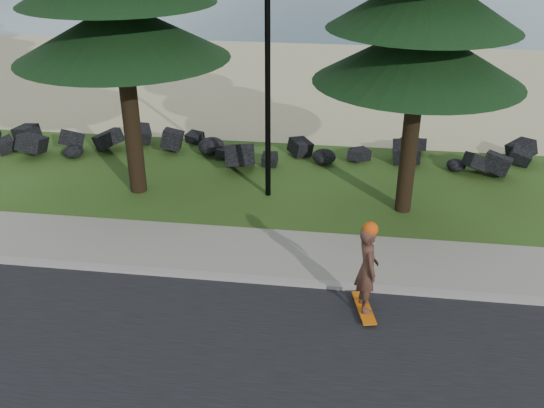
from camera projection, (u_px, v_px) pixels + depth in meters
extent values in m
plane|color=#2F4816|center=(248.00, 258.00, 13.30)|extent=(160.00, 160.00, 0.00)
cube|color=#A79E97|center=(240.00, 279.00, 12.48)|extent=(160.00, 0.20, 0.10)
cube|color=gray|center=(249.00, 251.00, 13.46)|extent=(160.00, 2.00, 0.08)
cube|color=#CEC289|center=(305.00, 81.00, 26.11)|extent=(160.00, 15.00, 0.01)
cylinder|color=black|center=(268.00, 43.00, 14.32)|extent=(0.14, 0.14, 8.00)
cube|color=orange|center=(364.00, 308.00, 11.51)|extent=(0.48, 1.07, 0.03)
imported|color=#513125|center=(367.00, 269.00, 11.11)|extent=(0.54, 0.71, 1.73)
sphere|color=#E54B0C|center=(371.00, 229.00, 10.74)|extent=(0.28, 0.28, 0.28)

